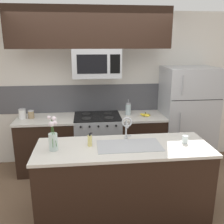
{
  "coord_description": "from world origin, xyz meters",
  "views": [
    {
      "loc": [
        -0.18,
        -3.06,
        2.1
      ],
      "look_at": [
        0.18,
        0.27,
        1.16
      ],
      "focal_mm": 40.0,
      "sensor_mm": 36.0,
      "label": 1
    }
  ],
  "objects": [
    {
      "name": "back_counter_right",
      "position": [
        0.75,
        0.9,
        0.46
      ],
      "size": [
        0.77,
        0.65,
        0.91
      ],
      "color": "black",
      "rests_on": "ground"
    },
    {
      "name": "splash_band",
      "position": [
        0.0,
        1.22,
        1.15
      ],
      "size": [
        3.34,
        0.01,
        0.48
      ],
      "primitive_type": "cube",
      "color": "#4C4C51",
      "rests_on": "rear_partition"
    },
    {
      "name": "island_counter",
      "position": [
        0.25,
        -0.35,
        0.46
      ],
      "size": [
        2.08,
        0.75,
        0.91
      ],
      "color": "black",
      "rests_on": "ground"
    },
    {
      "name": "banana_bunch",
      "position": [
        0.8,
        0.84,
        0.93
      ],
      "size": [
        0.19,
        0.16,
        0.08
      ],
      "color": "yellow",
      "rests_on": "back_counter_right"
    },
    {
      "name": "spare_glass",
      "position": [
        1.01,
        -0.34,
        0.96
      ],
      "size": [
        0.07,
        0.07,
        0.09
      ],
      "color": "silver",
      "rests_on": "island_counter"
    },
    {
      "name": "rear_partition",
      "position": [
        0.3,
        1.28,
        1.3
      ],
      "size": [
        5.2,
        0.1,
        2.6
      ],
      "primitive_type": "cube",
      "color": "silver",
      "rests_on": "ground"
    },
    {
      "name": "storage_jar_tall",
      "position": [
        -1.2,
        0.91,
        0.99
      ],
      "size": [
        0.11,
        0.11,
        0.16
      ],
      "color": "silver",
      "rests_on": "back_counter_left"
    },
    {
      "name": "sink_faucet",
      "position": [
        0.32,
        -0.15,
        1.11
      ],
      "size": [
        0.14,
        0.14,
        0.31
      ],
      "color": "#B7BABF",
      "rests_on": "island_counter"
    },
    {
      "name": "dish_soap_bottle",
      "position": [
        -0.15,
        -0.3,
        0.98
      ],
      "size": [
        0.06,
        0.05,
        0.16
      ],
      "color": "#DBCC75",
      "rests_on": "island_counter"
    },
    {
      "name": "microwave",
      "position": [
        0.0,
        0.88,
        1.79
      ],
      "size": [
        0.74,
        0.4,
        0.44
      ],
      "color": "#A8AAAF"
    },
    {
      "name": "storage_jar_medium",
      "position": [
        -1.07,
        0.93,
        0.97
      ],
      "size": [
        0.1,
        0.1,
        0.13
      ],
      "color": "#997F5B",
      "rests_on": "back_counter_left"
    },
    {
      "name": "back_counter_left",
      "position": [
        -0.84,
        0.9,
        0.46
      ],
      "size": [
        0.95,
        0.65,
        0.91
      ],
      "color": "black",
      "rests_on": "ground"
    },
    {
      "name": "refrigerator",
      "position": [
        1.55,
        0.92,
        0.85
      ],
      "size": [
        0.86,
        0.74,
        1.71
      ],
      "color": "#A8AAAF",
      "rests_on": "ground"
    },
    {
      "name": "upper_cabinet_band",
      "position": [
        -0.09,
        0.85,
        2.31
      ],
      "size": [
        2.42,
        0.34,
        0.6
      ],
      "primitive_type": "cube",
      "color": "black"
    },
    {
      "name": "french_press",
      "position": [
        0.53,
        0.96,
        1.01
      ],
      "size": [
        0.09,
        0.09,
        0.27
      ],
      "color": "silver",
      "rests_on": "back_counter_right"
    },
    {
      "name": "flower_vase",
      "position": [
        -0.56,
        -0.38,
        1.04
      ],
      "size": [
        0.12,
        0.16,
        0.4
      ],
      "color": "silver",
      "rests_on": "island_counter"
    },
    {
      "name": "stove_range",
      "position": [
        0.0,
        0.9,
        0.46
      ],
      "size": [
        0.76,
        0.64,
        0.93
      ],
      "color": "#A8AAAF",
      "rests_on": "ground"
    },
    {
      "name": "ground_plane",
      "position": [
        0.0,
        0.0,
        0.0
      ],
      "size": [
        10.0,
        10.0,
        0.0
      ],
      "primitive_type": "plane",
      "color": "brown"
    },
    {
      "name": "kitchen_sink",
      "position": [
        0.32,
        -0.35,
        0.84
      ],
      "size": [
        0.76,
        0.4,
        0.16
      ],
      "color": "#ADAFB5",
      "rests_on": "island_counter"
    }
  ]
}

